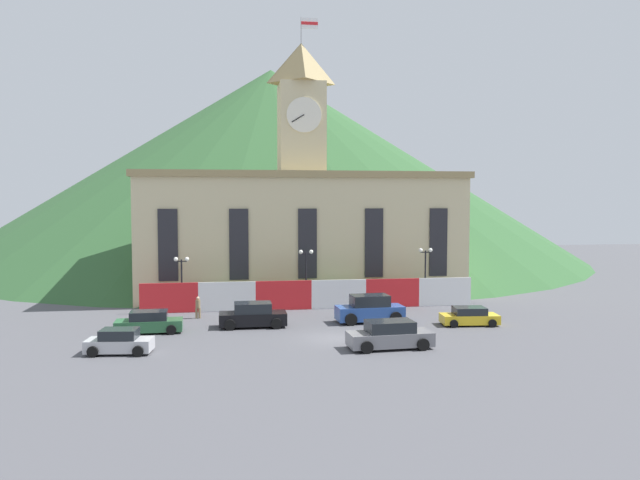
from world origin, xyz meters
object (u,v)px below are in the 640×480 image
street_lamp_right (306,266)px  car_green_wagon (149,323)px  car_gray_pickup (390,335)px  car_silver_hatch (119,342)px  pedestrian (198,306)px  street_lamp_center (425,264)px  car_yellow_coupe (469,317)px  car_black_suv (253,316)px  street_lamp_left (182,271)px  car_blue_van (370,310)px

street_lamp_right → car_green_wagon: (-12.17, -8.38, -2.95)m
car_gray_pickup → car_green_wagon: bearing=152.4°
street_lamp_right → car_silver_hatch: street_lamp_right is taller
car_green_wagon → car_silver_hatch: bearing=-102.1°
car_gray_pickup → pedestrian: size_ratio=3.14×
street_lamp_center → pedestrian: size_ratio=2.94×
street_lamp_right → car_yellow_coupe: (11.13, -9.08, -3.04)m
car_black_suv → car_silver_hatch: 10.75m
street_lamp_left → car_yellow_coupe: bearing=-22.8°
car_gray_pickup → pedestrian: car_gray_pickup is taller
car_black_suv → street_lamp_center: bearing=25.9°
pedestrian → car_yellow_coupe: bearing=72.8°
street_lamp_left → car_black_suv: street_lamp_left is taller
car_black_suv → car_blue_van: (8.89, 0.46, 0.13)m
street_lamp_right → car_blue_van: (4.01, -6.95, -2.70)m
street_lamp_right → pedestrian: size_ratio=2.93×
car_gray_pickup → car_green_wagon: 17.02m
street_lamp_left → street_lamp_right: bearing=0.0°
street_lamp_left → car_black_suv: (5.61, -7.41, -2.53)m
street_lamp_center → car_green_wagon: bearing=-159.9°
street_lamp_right → car_black_suv: 9.31m
car_gray_pickup → pedestrian: (-12.38, 11.93, 0.13)m
street_lamp_left → car_yellow_coupe: size_ratio=1.05×
car_gray_pickup → pedestrian: bearing=132.6°
street_lamp_left → car_black_suv: size_ratio=0.93×
car_yellow_coupe → pedestrian: (-20.15, 5.67, 0.32)m
car_yellow_coupe → car_green_wagon: 23.31m
car_black_suv → car_green_wagon: 7.36m
street_lamp_left → pedestrian: 4.43m
car_green_wagon → car_black_suv: bearing=5.8°
street_lamp_right → pedestrian: 10.02m
street_lamp_left → car_gray_pickup: 20.82m
car_black_suv → car_silver_hatch: car_black_suv is taller
car_gray_pickup → pedestrian: 17.19m
street_lamp_right → car_gray_pickup: size_ratio=0.93×
car_gray_pickup → car_blue_van: bearing=82.1°
car_green_wagon → car_yellow_coupe: bearing=-3.5°
pedestrian → street_lamp_center: bearing=98.3°
car_black_suv → street_lamp_right: bearing=57.0°
street_lamp_left → car_blue_van: (14.50, -6.95, -2.39)m
street_lamp_right → street_lamp_center: street_lamp_center is taller
street_lamp_left → car_green_wagon: size_ratio=0.98×
street_lamp_center → pedestrian: (-19.68, -3.40, -2.74)m
street_lamp_center → pedestrian: 20.15m
car_silver_hatch → street_lamp_right: bearing=-126.9°
car_blue_van → pedestrian: size_ratio=3.01×
car_gray_pickup → car_blue_van: 8.41m
car_gray_pickup → street_lamp_center: bearing=61.1°
car_green_wagon → street_lamp_right: bearing=32.8°
street_lamp_right → street_lamp_center: bearing=0.0°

